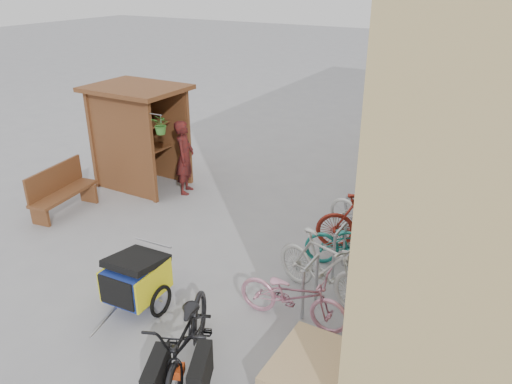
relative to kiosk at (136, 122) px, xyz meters
The scene contains 17 objects.
ground 4.39m from the kiosk, 37.02° to the right, with size 80.00×80.00×0.00m, color #97979A.
kiosk is the anchor object (origin of this frame).
bike_rack 5.67m from the kiosk, ahead, with size 0.05×5.35×0.86m.
pallet_stack 7.50m from the kiosk, 31.66° to the right, with size 1.00×1.20×0.40m.
bench 2.29m from the kiosk, 101.45° to the right, with size 0.73×1.67×1.02m.
shopping_carts 7.77m from the kiosk, 35.58° to the left, with size 0.64×2.14×1.14m.
child_trailer 5.04m from the kiosk, 48.74° to the right, with size 0.96×1.60×0.93m.
cargo_bike 6.64m from the kiosk, 42.97° to the right, with size 1.52×2.22×1.11m.
person_kiosk 1.43m from the kiosk, ahead, with size 0.63×0.41×1.72m, color maroon.
bike_0 6.26m from the kiosk, 27.41° to the right, with size 0.59×1.70×0.89m, color #C9829D.
bike_1 6.08m from the kiosk, 20.24° to the right, with size 0.52×1.85×1.11m, color silver.
bike_2 5.94m from the kiosk, ahead, with size 0.62×1.78×0.94m, color #1D756D.
bike_3 5.84m from the kiosk, ahead, with size 0.53×1.86×1.12m, color maroon.
bike_4 5.78m from the kiosk, ahead, with size 0.66×1.88×0.99m, color silver.
bike_5 5.78m from the kiosk, ahead, with size 0.45×1.60×0.96m, color #9E9EA2.
bike_6 6.11m from the kiosk, 16.66° to the left, with size 0.57×1.65×0.86m, color black.
bike_7 5.98m from the kiosk, 20.70° to the left, with size 0.49×1.75×1.05m, color silver.
Camera 1 is at (4.72, -5.85, 4.77)m, focal length 35.00 mm.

